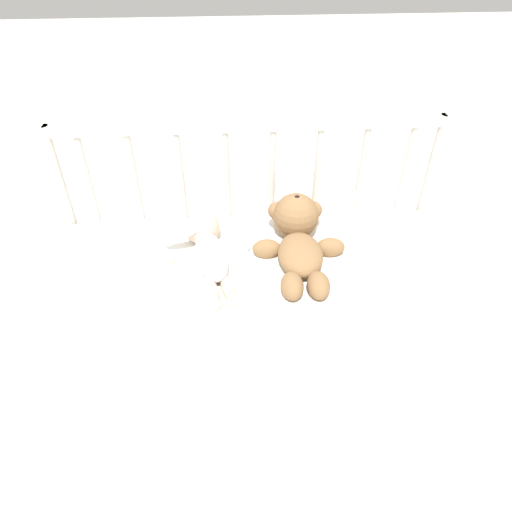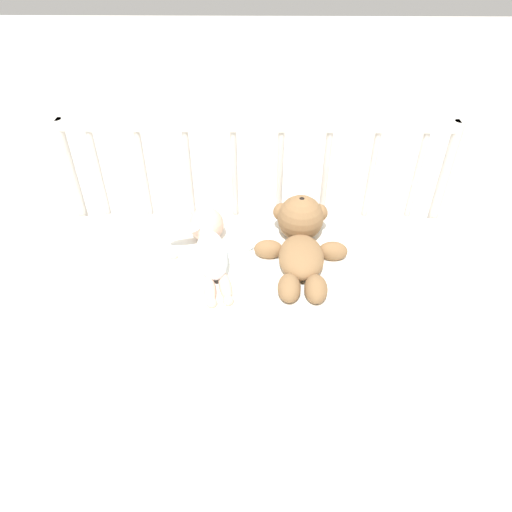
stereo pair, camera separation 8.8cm
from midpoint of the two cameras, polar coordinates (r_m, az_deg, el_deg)
The scene contains 6 objects.
ground_plane at distance 1.80m, azimuth -1.43°, elevation -13.75°, with size 12.00×12.00×0.00m, color silver.
crib_mattress at distance 1.61m, azimuth -1.57°, elevation -8.57°, with size 1.34×0.61×0.48m.
crib_rail at distance 1.64m, azimuth -2.34°, elevation 8.71°, with size 1.34×0.04×0.85m.
blanket at distance 1.46m, azimuth -1.48°, elevation -1.44°, with size 0.81×0.53×0.01m.
teddy_bear at distance 1.49m, azimuth 3.62°, elevation 2.51°, with size 0.31×0.43×0.16m.
baby at distance 1.47m, azimuth -7.70°, elevation 1.04°, with size 0.30×0.41×0.12m.
Camera 1 is at (-0.07, -1.08, 1.44)m, focal length 32.00 mm.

